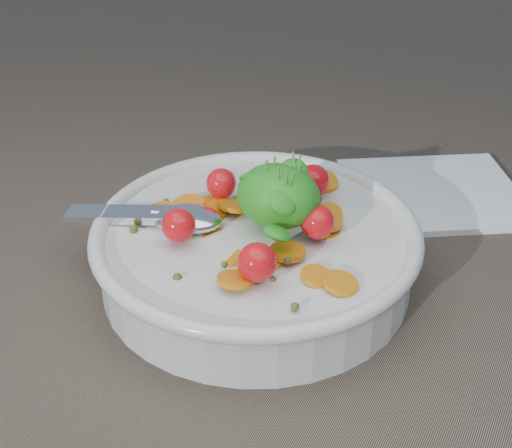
% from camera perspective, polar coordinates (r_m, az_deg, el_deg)
% --- Properties ---
extents(ground, '(6.00, 6.00, 0.00)m').
position_cam_1_polar(ground, '(0.53, -0.97, -5.10)').
color(ground, '#6D5E4E').
rests_on(ground, ground).
extents(bowl, '(0.26, 0.24, 0.10)m').
position_cam_1_polar(bowl, '(0.52, 0.02, -1.96)').
color(bowl, silver).
rests_on(bowl, ground).
extents(napkin, '(0.20, 0.19, 0.01)m').
position_cam_1_polar(napkin, '(0.66, 14.00, 2.44)').
color(napkin, white).
rests_on(napkin, ground).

